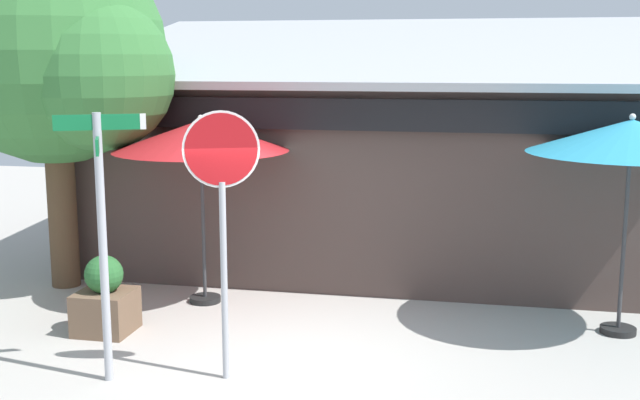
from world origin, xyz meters
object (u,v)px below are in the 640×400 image
object	(u,v)px
street_sign_post	(102,219)
sidewalk_planter	(105,300)
patio_umbrella_teal_center	(631,138)
shade_tree	(62,57)
stop_sign	(222,193)
patio_umbrella_crimson_left	(201,137)

from	to	relation	value
street_sign_post	sidewalk_planter	bearing A→B (deg)	117.82
patio_umbrella_teal_center	shade_tree	world-z (taller)	shade_tree
stop_sign	shade_tree	bearing A→B (deg)	139.69
patio_umbrella_crimson_left	sidewalk_planter	world-z (taller)	patio_umbrella_crimson_left
patio_umbrella_teal_center	shade_tree	bearing A→B (deg)	176.58
sidewalk_planter	patio_umbrella_crimson_left	bearing A→B (deg)	61.76
stop_sign	street_sign_post	bearing A→B (deg)	-165.81
shade_tree	sidewalk_planter	size ratio (longest dim) A/B	5.19
patio_umbrella_crimson_left	street_sign_post	bearing A→B (deg)	-91.00
street_sign_post	patio_umbrella_teal_center	xyz separation A→B (m)	(5.59, 2.67, 0.70)
patio_umbrella_teal_center	shade_tree	distance (m)	7.78
street_sign_post	patio_umbrella_teal_center	size ratio (longest dim) A/B	1.04
stop_sign	patio_umbrella_crimson_left	distance (m)	2.82
patio_umbrella_teal_center	sidewalk_planter	world-z (taller)	patio_umbrella_teal_center
street_sign_post	stop_sign	world-z (taller)	stop_sign
street_sign_post	patio_umbrella_crimson_left	xyz separation A→B (m)	(0.05, 2.85, 0.58)
street_sign_post	sidewalk_planter	xyz separation A→B (m)	(-0.73, 1.39, -1.35)
street_sign_post	shade_tree	distance (m)	4.13
patio_umbrella_crimson_left	shade_tree	bearing A→B (deg)	172.58
stop_sign	patio_umbrella_crimson_left	size ratio (longest dim) A/B	1.09
sidewalk_planter	stop_sign	bearing A→B (deg)	-29.14
patio_umbrella_teal_center	sidewalk_planter	xyz separation A→B (m)	(-6.32, -1.28, -2.04)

